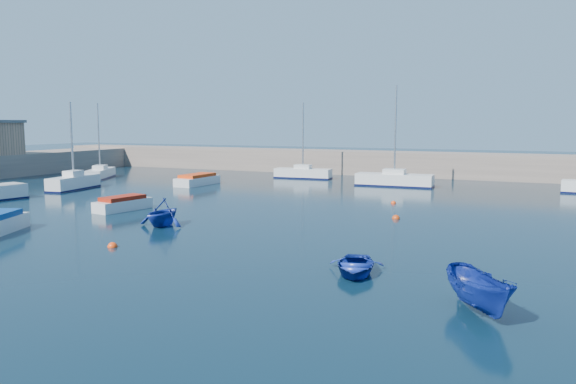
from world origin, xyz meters
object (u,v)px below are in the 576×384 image
at_px(motorboat_2, 197,180).
at_px(dinghy_right, 480,292).
at_px(sailboat_3, 74,182).
at_px(sailboat_5, 303,173).
at_px(motorboat_1, 123,204).
at_px(dinghy_left, 162,212).
at_px(sailboat_6, 394,179).
at_px(dinghy_center, 355,266).
at_px(sailboat_4, 100,173).

distance_m(motorboat_2, dinghy_right, 38.46).
bearing_deg(sailboat_3, sailboat_5, 41.49).
bearing_deg(sailboat_5, motorboat_1, 169.61).
distance_m(motorboat_2, dinghy_left, 21.06).
height_order(sailboat_3, motorboat_2, sailboat_3).
distance_m(sailboat_3, sailboat_6, 28.69).
relative_size(sailboat_3, sailboat_6, 0.83).
height_order(sailboat_5, dinghy_center, sailboat_5).
xyz_separation_m(motorboat_2, dinghy_left, (9.98, -18.55, 0.29)).
bearing_deg(sailboat_6, dinghy_right, -163.82).
bearing_deg(dinghy_right, sailboat_4, 113.20).
relative_size(sailboat_4, dinghy_left, 2.62).
bearing_deg(sailboat_6, motorboat_1, 147.10).
distance_m(sailboat_4, sailboat_5, 21.32).
bearing_deg(sailboat_5, sailboat_3, 135.63).
relative_size(sailboat_5, dinghy_center, 2.56).
height_order(motorboat_2, dinghy_left, dinghy_left).
height_order(sailboat_3, sailboat_5, sailboat_5).
bearing_deg(dinghy_center, sailboat_6, 87.20).
height_order(sailboat_5, motorboat_1, sailboat_5).
distance_m(sailboat_3, sailboat_5, 22.59).
distance_m(motorboat_1, dinghy_left, 6.93).
xyz_separation_m(sailboat_5, dinghy_left, (3.41, -28.43, 0.21)).
bearing_deg(sailboat_3, dinghy_center, -36.52).
xyz_separation_m(sailboat_4, dinghy_right, (40.74, -27.59, 0.11)).
bearing_deg(motorboat_1, dinghy_center, -15.48).
height_order(sailboat_4, dinghy_right, sailboat_4).
relative_size(motorboat_1, dinghy_left, 1.39).
bearing_deg(sailboat_3, dinghy_left, -40.53).
bearing_deg(sailboat_3, motorboat_1, -40.92).
bearing_deg(dinghy_right, sailboat_5, 87.68).
xyz_separation_m(sailboat_5, motorboat_1, (-2.52, -24.87, -0.12)).
relative_size(sailboat_4, sailboat_5, 0.99).
height_order(motorboat_1, motorboat_2, motorboat_2).
distance_m(sailboat_6, motorboat_1, 25.28).
height_order(sailboat_6, motorboat_2, sailboat_6).
bearing_deg(sailboat_5, sailboat_6, -111.60).
xyz_separation_m(dinghy_center, dinghy_right, (4.87, -2.73, 0.34)).
bearing_deg(dinghy_center, dinghy_right, -43.17).
distance_m(dinghy_center, dinghy_left, 14.05).
bearing_deg(sailboat_3, dinghy_right, -36.73).
bearing_deg(sailboat_6, dinghy_center, -170.82).
height_order(sailboat_5, motorboat_2, sailboat_5).
relative_size(motorboat_2, dinghy_left, 1.73).
xyz_separation_m(sailboat_5, motorboat_2, (-6.57, -9.89, -0.08)).
height_order(dinghy_center, dinghy_left, dinghy_left).
distance_m(motorboat_2, dinghy_center, 33.08).
xyz_separation_m(sailboat_3, dinghy_right, (35.78, -19.01, 0.00)).
bearing_deg(dinghy_left, motorboat_2, 114.23).
distance_m(sailboat_5, motorboat_1, 25.00).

